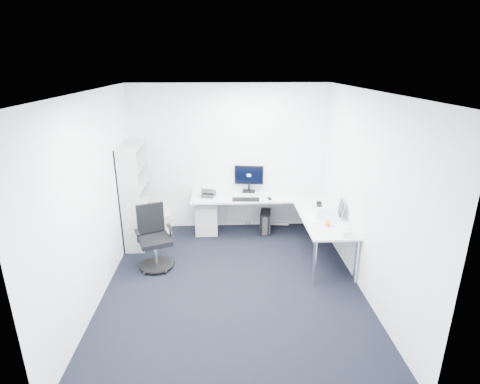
{
  "coord_description": "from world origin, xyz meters",
  "views": [
    {
      "loc": [
        -0.12,
        -4.65,
        3.04
      ],
      "look_at": [
        0.15,
        1.05,
        1.05
      ],
      "focal_mm": 28.0,
      "sensor_mm": 36.0,
      "label": 1
    }
  ],
  "objects_px": {
    "bookshelf": "(135,195)",
    "laptop": "(326,208)",
    "l_desk": "(262,222)",
    "task_chair": "(155,239)",
    "monitor": "(249,178)"
  },
  "relations": [
    {
      "from": "bookshelf",
      "to": "monitor",
      "type": "distance_m",
      "value": 2.06
    },
    {
      "from": "monitor",
      "to": "l_desk",
      "type": "bearing_deg",
      "value": -63.69
    },
    {
      "from": "task_chair",
      "to": "laptop",
      "type": "height_order",
      "value": "laptop"
    },
    {
      "from": "l_desk",
      "to": "monitor",
      "type": "bearing_deg",
      "value": 107.92
    },
    {
      "from": "monitor",
      "to": "laptop",
      "type": "xyz_separation_m",
      "value": [
        1.14,
        -1.22,
        -0.13
      ]
    },
    {
      "from": "bookshelf",
      "to": "monitor",
      "type": "bearing_deg",
      "value": 15.06
    },
    {
      "from": "task_chair",
      "to": "monitor",
      "type": "xyz_separation_m",
      "value": [
        1.54,
        1.44,
        0.49
      ]
    },
    {
      "from": "l_desk",
      "to": "bookshelf",
      "type": "xyz_separation_m",
      "value": [
        -2.17,
        0.05,
        0.51
      ]
    },
    {
      "from": "bookshelf",
      "to": "task_chair",
      "type": "distance_m",
      "value": 1.08
    },
    {
      "from": "l_desk",
      "to": "task_chair",
      "type": "xyz_separation_m",
      "value": [
        -1.73,
        -0.86,
        0.13
      ]
    },
    {
      "from": "task_chair",
      "to": "l_desk",
      "type": "bearing_deg",
      "value": 4.98
    },
    {
      "from": "bookshelf",
      "to": "task_chair",
      "type": "bearing_deg",
      "value": -63.69
    },
    {
      "from": "task_chair",
      "to": "monitor",
      "type": "bearing_deg",
      "value": 21.74
    },
    {
      "from": "task_chair",
      "to": "laptop",
      "type": "bearing_deg",
      "value": -16.67
    },
    {
      "from": "bookshelf",
      "to": "laptop",
      "type": "xyz_separation_m",
      "value": [
        3.13,
        -0.69,
        -0.02
      ]
    }
  ]
}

